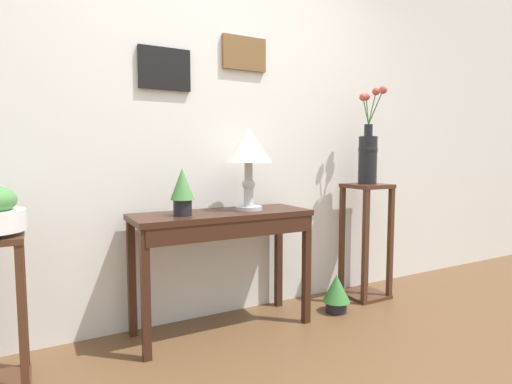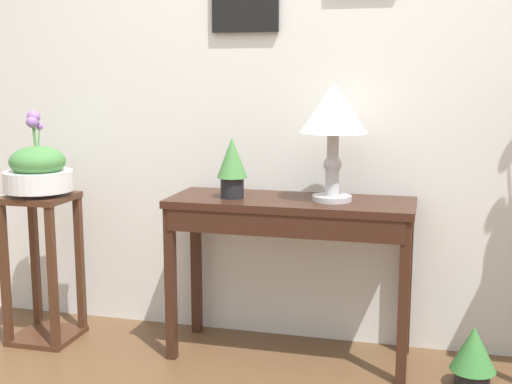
# 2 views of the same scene
# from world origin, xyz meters

# --- Properties ---
(back_wall_with_art) EXTENTS (9.00, 0.13, 2.80)m
(back_wall_with_art) POSITION_xyz_m (-0.00, 1.57, 1.40)
(back_wall_with_art) COLOR silver
(back_wall_with_art) RESTS_ON ground
(console_table) EXTENTS (1.12, 0.41, 0.76)m
(console_table) POSITION_xyz_m (-0.05, 1.25, 0.65)
(console_table) COLOR #381E14
(console_table) RESTS_ON ground
(table_lamp) EXTENTS (0.30, 0.30, 0.53)m
(table_lamp) POSITION_xyz_m (0.14, 1.28, 1.15)
(table_lamp) COLOR #B7B7BC
(table_lamp) RESTS_ON console_table
(potted_plant_on_console) EXTENTS (0.14, 0.14, 0.28)m
(potted_plant_on_console) POSITION_xyz_m (-0.31, 1.24, 0.92)
(potted_plant_on_console) COLOR black
(potted_plant_on_console) RESTS_ON console_table
(pedestal_stand_right) EXTENTS (0.30, 0.30, 0.89)m
(pedestal_stand_right) POSITION_xyz_m (1.19, 1.29, 0.45)
(pedestal_stand_right) COLOR #472819
(pedestal_stand_right) RESTS_ON ground
(flower_vase_tall_right) EXTENTS (0.18, 0.21, 0.74)m
(flower_vase_tall_right) POSITION_xyz_m (1.19, 1.29, 1.14)
(flower_vase_tall_right) COLOR black
(flower_vase_tall_right) RESTS_ON pedestal_stand_right
(potted_plant_floor) EXTENTS (0.19, 0.19, 0.27)m
(potted_plant_floor) POSITION_xyz_m (0.78, 1.15, 0.15)
(potted_plant_floor) COLOR black
(potted_plant_floor) RESTS_ON ground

